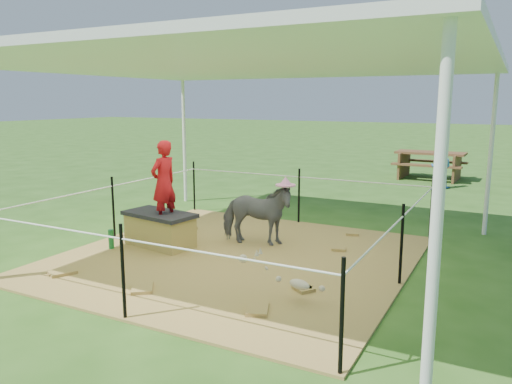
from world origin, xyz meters
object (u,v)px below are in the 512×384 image
at_px(woman, 163,176).
at_px(foal, 299,282).
at_px(pony, 256,214).
at_px(picnic_table_near, 430,165).
at_px(green_bottle, 111,239).
at_px(straw_bale, 160,231).
at_px(distant_person, 441,168).

height_order(woman, foal, woman).
distance_m(woman, pony, 1.48).
bearing_deg(picnic_table_near, green_bottle, -106.08).
height_order(woman, pony, woman).
bearing_deg(woman, pony, 130.88).
bearing_deg(straw_bale, woman, -0.00).
xyz_separation_m(straw_bale, pony, (1.25, 0.72, 0.24)).
height_order(straw_bale, picnic_table_near, picnic_table_near).
relative_size(foal, distant_person, 0.78).
bearing_deg(green_bottle, woman, 34.70).
bearing_deg(woman, picnic_table_near, 173.62).
xyz_separation_m(green_bottle, foal, (3.22, -0.54, 0.08)).
xyz_separation_m(straw_bale, green_bottle, (-0.55, -0.45, -0.09)).
bearing_deg(green_bottle, straw_bale, 39.29).
relative_size(straw_bale, picnic_table_near, 0.56).
xyz_separation_m(straw_bale, foal, (2.67, -0.99, -0.01)).
xyz_separation_m(green_bottle, pony, (1.80, 1.17, 0.33)).
bearing_deg(green_bottle, pony, 32.96).
xyz_separation_m(green_bottle, picnic_table_near, (3.07, 9.28, 0.21)).
relative_size(green_bottle, pony, 0.26).
relative_size(woman, distant_person, 1.19).
bearing_deg(picnic_table_near, distant_person, -68.91).
bearing_deg(distant_person, straw_bale, 72.92).
height_order(picnic_table_near, distant_person, distant_person).
height_order(pony, distant_person, distant_person).
relative_size(pony, distant_person, 1.08).
height_order(woman, distant_person, woman).
bearing_deg(woman, green_bottle, -46.38).
relative_size(straw_bale, foal, 1.28).
bearing_deg(distant_person, foal, 92.61).
distance_m(straw_bale, distant_person, 8.04).
relative_size(straw_bale, green_bottle, 3.60).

